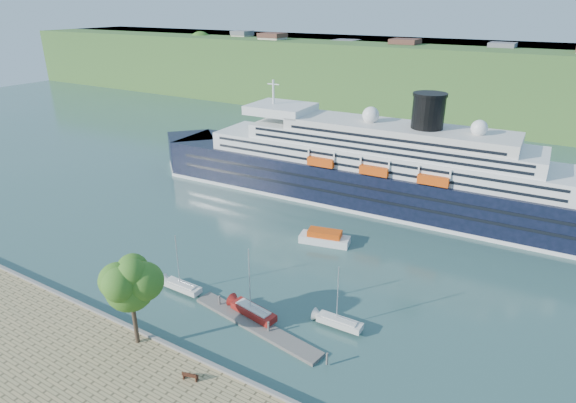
% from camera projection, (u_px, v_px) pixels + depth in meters
% --- Properties ---
extents(ground, '(400.00, 400.00, 0.00)m').
position_uv_depth(ground, '(173.00, 353.00, 55.35)').
color(ground, '#315852').
rests_on(ground, ground).
extents(far_hillside, '(400.00, 50.00, 24.00)m').
position_uv_depth(far_hillside, '(467.00, 81.00, 165.23)').
color(far_hillside, '#335421').
rests_on(far_hillside, ground).
extents(quay_coping, '(220.00, 0.50, 0.30)m').
position_uv_depth(quay_coping, '(171.00, 346.00, 54.75)').
color(quay_coping, slate).
rests_on(quay_coping, promenade).
extents(cruise_ship, '(101.51, 19.15, 22.67)m').
position_uv_depth(cruise_ship, '(369.00, 147.00, 93.10)').
color(cruise_ship, black).
rests_on(cruise_ship, ground).
extents(park_bench, '(1.84, 1.12, 1.10)m').
position_uv_depth(park_bench, '(190.00, 375.00, 49.91)').
color(park_bench, '#4B2315').
rests_on(park_bench, promenade).
extents(promenade_tree, '(7.27, 7.27, 12.03)m').
position_uv_depth(promenade_tree, '(131.00, 298.00, 53.32)').
color(promenade_tree, '#2B681B').
rests_on(promenade_tree, promenade).
extents(floating_pontoon, '(19.68, 5.29, 0.43)m').
position_uv_depth(floating_pontoon, '(256.00, 325.00, 59.72)').
color(floating_pontoon, '#69645D').
rests_on(floating_pontoon, ground).
extents(sailboat_white_near, '(6.41, 1.85, 8.26)m').
position_uv_depth(sailboat_white_near, '(180.00, 266.00, 65.41)').
color(sailboat_white_near, silver).
rests_on(sailboat_white_near, ground).
extents(sailboat_red, '(7.45, 3.20, 9.32)m').
position_uv_depth(sailboat_red, '(253.00, 287.00, 59.69)').
color(sailboat_red, maroon).
rests_on(sailboat_red, ground).
extents(sailboat_white_far, '(6.37, 1.88, 8.18)m').
position_uv_depth(sailboat_white_far, '(341.00, 300.00, 58.01)').
color(sailboat_white_far, silver).
rests_on(sailboat_white_far, ground).
extents(tender_launch, '(8.81, 4.63, 2.32)m').
position_uv_depth(tender_launch, '(325.00, 237.00, 80.01)').
color(tender_launch, '#D9470C').
rests_on(tender_launch, ground).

